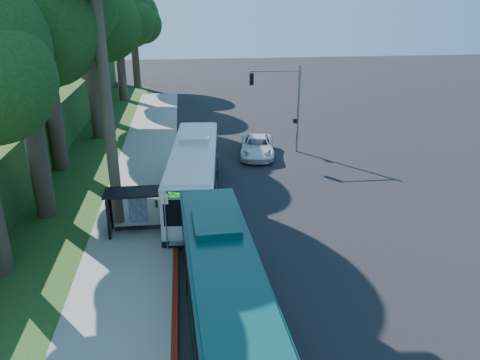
{
  "coord_description": "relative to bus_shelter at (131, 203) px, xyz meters",
  "views": [
    {
      "loc": [
        -4.25,
        -25.92,
        12.14
      ],
      "look_at": [
        -0.98,
        1.0,
        1.3
      ],
      "focal_mm": 35.0,
      "sensor_mm": 36.0,
      "label": 1
    }
  ],
  "objects": [
    {
      "name": "sidewalk",
      "position": [
        -0.04,
        2.86,
        -1.75
      ],
      "size": [
        4.5,
        70.0,
        0.12
      ],
      "primitive_type": "cube",
      "color": "gray",
      "rests_on": "ground"
    },
    {
      "name": "tree_2",
      "position": [
        -4.64,
        18.84,
        8.67
      ],
      "size": [
        8.82,
        8.4,
        15.12
      ],
      "color": "#382B1E",
      "rests_on": "ground"
    },
    {
      "name": "red_curb",
      "position": [
        2.26,
        -1.14,
        -1.74
      ],
      "size": [
        0.25,
        30.0,
        0.13
      ],
      "primitive_type": "cube",
      "color": "maroon",
      "rests_on": "ground"
    },
    {
      "name": "bus_shelter",
      "position": [
        0.0,
        0.0,
        0.0
      ],
      "size": [
        3.2,
        1.51,
        2.55
      ],
      "color": "black",
      "rests_on": "ground"
    },
    {
      "name": "teal_bus",
      "position": [
        4.16,
        -8.02,
        -0.02
      ],
      "size": [
        3.18,
        12.35,
        3.65
      ],
      "rotation": [
        0.0,
        0.0,
        0.05
      ],
      "color": "#0B3D3A",
      "rests_on": "ground"
    },
    {
      "name": "grass_verge",
      "position": [
        -5.74,
        7.86,
        -1.78
      ],
      "size": [
        8.0,
        70.0,
        0.06
      ],
      "primitive_type": "cube",
      "color": "#234719",
      "rests_on": "ground"
    },
    {
      "name": "traffic_signal_pole",
      "position": [
        11.04,
        12.86,
        2.62
      ],
      "size": [
        4.1,
        0.3,
        7.0
      ],
      "color": "gray",
      "rests_on": "ground"
    },
    {
      "name": "tree_5",
      "position": [
        -3.16,
        42.84,
        7.16
      ],
      "size": [
        7.35,
        7.0,
        12.86
      ],
      "color": "#382B1E",
      "rests_on": "ground"
    },
    {
      "name": "pickup",
      "position": [
        8.66,
        12.17,
        -1.03
      ],
      "size": [
        3.38,
        5.91,
        1.55
      ],
      "primitive_type": "imported",
      "rotation": [
        0.0,
        0.0,
        -0.15
      ],
      "color": "silver",
      "rests_on": "ground"
    },
    {
      "name": "tree_4",
      "position": [
        -4.14,
        34.84,
        7.92
      ],
      "size": [
        8.4,
        8.0,
        14.14
      ],
      "color": "#382B1E",
      "rests_on": "ground"
    },
    {
      "name": "tree_0",
      "position": [
        -5.14,
        2.84,
        9.4
      ],
      "size": [
        8.4,
        8.0,
        15.7
      ],
      "color": "#382B1E",
      "rests_on": "ground"
    },
    {
      "name": "white_bus",
      "position": [
        3.47,
        4.24,
        0.02
      ],
      "size": [
        3.77,
        12.74,
        3.74
      ],
      "rotation": [
        0.0,
        0.0,
        -0.09
      ],
      "color": "silver",
      "rests_on": "ground"
    },
    {
      "name": "stop_sign_pole",
      "position": [
        1.86,
        -2.14,
        0.28
      ],
      "size": [
        0.35,
        0.06,
        3.17
      ],
      "color": "gray",
      "rests_on": "ground"
    },
    {
      "name": "ground",
      "position": [
        7.26,
        2.86,
        -1.81
      ],
      "size": [
        140.0,
        140.0,
        0.0
      ],
      "primitive_type": "plane",
      "color": "black",
      "rests_on": "ground"
    }
  ]
}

